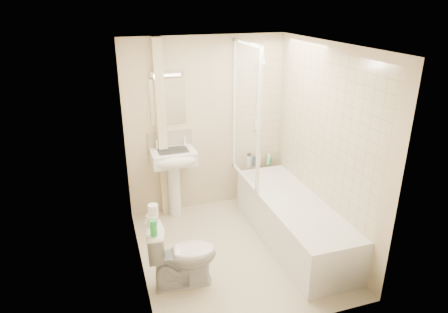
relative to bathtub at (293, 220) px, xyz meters
name	(u,v)px	position (x,y,z in m)	size (l,w,h in m)	color
floor	(235,251)	(-0.75, -0.01, -0.29)	(2.50, 2.50, 0.00)	beige
wall_back	(206,126)	(-0.75, 1.24, 0.91)	(2.20, 0.02, 2.40)	beige
wall_left	(134,171)	(-1.85, -0.01, 0.91)	(0.02, 2.50, 2.40)	beige
wall_right	(325,148)	(0.35, -0.01, 0.91)	(0.02, 2.50, 2.40)	beige
ceiling	(238,45)	(-0.75, -0.01, 2.11)	(2.20, 2.50, 0.02)	white
tile_back	(258,106)	(0.00, 1.23, 1.14)	(0.70, 0.01, 1.75)	beige
tile_right	(326,129)	(0.34, 0.00, 1.14)	(0.01, 2.10, 1.75)	beige
pipe_boxing	(162,131)	(-1.37, 1.18, 0.91)	(0.12, 0.12, 2.40)	beige
splashback	(170,142)	(-1.26, 1.23, 0.74)	(0.60, 0.01, 0.30)	beige
mirror	(168,102)	(-1.26, 1.23, 1.29)	(0.46, 0.01, 0.60)	white
strip_light	(167,73)	(-1.26, 1.21, 1.66)	(0.42, 0.07, 0.07)	silver
bathtub	(293,220)	(0.00, 0.00, 0.00)	(0.70, 2.10, 0.55)	white
shower_screen	(245,114)	(-0.35, 0.79, 1.16)	(0.04, 0.92, 1.80)	white
shower_fixture	(259,98)	(0.00, 1.18, 1.26)	(0.10, 0.16, 0.99)	white
pedestal_sink	(174,165)	(-1.26, 1.00, 0.49)	(0.57, 0.51, 1.11)	white
bottle_white_a	(249,161)	(-0.15, 1.15, 0.34)	(0.06, 0.06, 0.17)	silver
bottle_black_b	(249,160)	(-0.14, 1.15, 0.36)	(0.06, 0.06, 0.20)	black
bottle_blue	(254,161)	(-0.06, 1.15, 0.33)	(0.05, 0.05, 0.14)	navy
bottle_cream	(259,160)	(0.02, 1.15, 0.35)	(0.06, 0.06, 0.17)	beige
bottle_white_b	(269,159)	(0.17, 1.15, 0.34)	(0.06, 0.06, 0.16)	white
bottle_green	(269,161)	(0.18, 1.15, 0.31)	(0.07, 0.07, 0.10)	green
toilet	(182,255)	(-1.47, -0.38, 0.07)	(0.73, 0.46, 0.72)	white
toilet_roll_lower	(152,220)	(-1.74, -0.29, 0.48)	(0.12, 0.12, 0.11)	white
toilet_roll_upper	(153,210)	(-1.72, -0.27, 0.59)	(0.10, 0.10, 0.11)	white
green_bottle	(154,228)	(-1.75, -0.49, 0.51)	(0.07, 0.07, 0.17)	green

